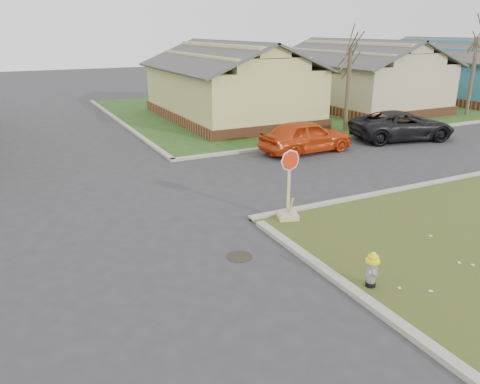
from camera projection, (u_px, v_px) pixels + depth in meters
name	position (u px, v px, depth m)	size (l,w,h in m)	color
ground	(146.00, 267.00, 10.99)	(120.00, 120.00, 0.00)	#2D2D30
verge_far_right	(363.00, 102.00, 35.48)	(37.00, 19.00, 0.05)	#214619
curbs	(103.00, 201.00, 15.21)	(80.00, 40.00, 0.12)	#9B9A8C
manhole	(239.00, 257.00, 11.50)	(0.64, 0.64, 0.01)	black
side_house_yellow	(229.00, 83.00, 28.42)	(7.60, 11.60, 4.70)	brown
side_house_tan	(358.00, 76.00, 32.66)	(7.60, 11.60, 4.70)	brown
side_house_teal	(457.00, 70.00, 36.89)	(7.60, 11.60, 4.70)	brown
tree_mid_right	(348.00, 91.00, 24.81)	(0.22, 0.22, 4.20)	#493C2A
tree_far_right	(472.00, 77.00, 29.21)	(0.22, 0.22, 4.76)	#493C2A
fire_hydrant	(372.00, 268.00, 9.96)	(0.30, 0.30, 0.81)	black
stop_sign	(288.00, 204.00, 13.57)	(0.59, 0.58, 2.08)	tan
red_sedan	(306.00, 136.00, 20.98)	(1.75, 4.34, 1.48)	#C5380E
dark_pickup	(402.00, 125.00, 23.42)	(2.38, 5.17, 1.44)	black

